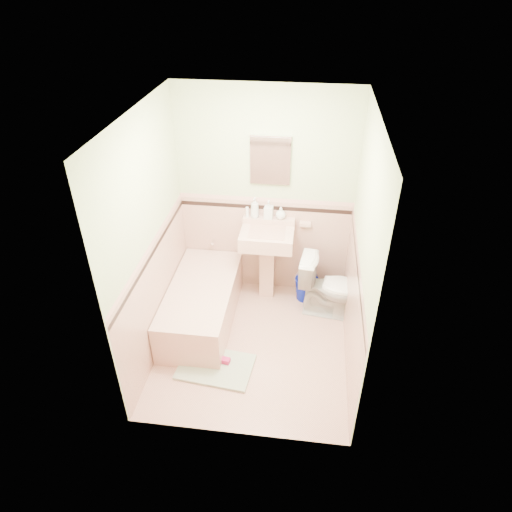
# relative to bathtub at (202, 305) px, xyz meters

# --- Properties ---
(floor) EXTENTS (2.20, 2.20, 0.00)m
(floor) POSITION_rel_bathtub_xyz_m (0.63, -0.33, -0.23)
(floor) COLOR #D8A18D
(floor) RESTS_ON ground
(ceiling) EXTENTS (2.20, 2.20, 0.00)m
(ceiling) POSITION_rel_bathtub_xyz_m (0.63, -0.33, 2.27)
(ceiling) COLOR white
(ceiling) RESTS_ON ground
(wall_back) EXTENTS (2.50, 0.00, 2.50)m
(wall_back) POSITION_rel_bathtub_xyz_m (0.63, 0.77, 1.02)
(wall_back) COLOR #F2E8C5
(wall_back) RESTS_ON ground
(wall_front) EXTENTS (2.50, 0.00, 2.50)m
(wall_front) POSITION_rel_bathtub_xyz_m (0.63, -1.43, 1.02)
(wall_front) COLOR #F2E8C5
(wall_front) RESTS_ON ground
(wall_left) EXTENTS (0.00, 2.50, 2.50)m
(wall_left) POSITION_rel_bathtub_xyz_m (-0.37, -0.33, 1.02)
(wall_left) COLOR #F2E8C5
(wall_left) RESTS_ON ground
(wall_right) EXTENTS (0.00, 2.50, 2.50)m
(wall_right) POSITION_rel_bathtub_xyz_m (1.63, -0.33, 1.02)
(wall_right) COLOR #F2E8C5
(wall_right) RESTS_ON ground
(wainscot_back) EXTENTS (2.00, 0.00, 2.00)m
(wainscot_back) POSITION_rel_bathtub_xyz_m (0.63, 0.76, 0.38)
(wainscot_back) COLOR #DAA692
(wainscot_back) RESTS_ON ground
(wainscot_front) EXTENTS (2.00, 0.00, 2.00)m
(wainscot_front) POSITION_rel_bathtub_xyz_m (0.63, -1.42, 0.38)
(wainscot_front) COLOR #DAA692
(wainscot_front) RESTS_ON ground
(wainscot_left) EXTENTS (0.00, 2.20, 2.20)m
(wainscot_left) POSITION_rel_bathtub_xyz_m (-0.36, -0.33, 0.38)
(wainscot_left) COLOR #DAA692
(wainscot_left) RESTS_ON ground
(wainscot_right) EXTENTS (0.00, 2.20, 2.20)m
(wainscot_right) POSITION_rel_bathtub_xyz_m (1.62, -0.33, 0.38)
(wainscot_right) COLOR #DAA692
(wainscot_right) RESTS_ON ground
(accent_back) EXTENTS (2.00, 0.00, 2.00)m
(accent_back) POSITION_rel_bathtub_xyz_m (0.63, 0.75, 0.90)
(accent_back) COLOR black
(accent_back) RESTS_ON ground
(accent_front) EXTENTS (2.00, 0.00, 2.00)m
(accent_front) POSITION_rel_bathtub_xyz_m (0.63, -1.41, 0.90)
(accent_front) COLOR black
(accent_front) RESTS_ON ground
(accent_left) EXTENTS (0.00, 2.20, 2.20)m
(accent_left) POSITION_rel_bathtub_xyz_m (-0.35, -0.33, 0.89)
(accent_left) COLOR black
(accent_left) RESTS_ON ground
(accent_right) EXTENTS (0.00, 2.20, 2.20)m
(accent_right) POSITION_rel_bathtub_xyz_m (1.61, -0.33, 0.89)
(accent_right) COLOR black
(accent_right) RESTS_ON ground
(cap_back) EXTENTS (2.00, 0.00, 2.00)m
(cap_back) POSITION_rel_bathtub_xyz_m (0.63, 0.75, 0.99)
(cap_back) COLOR #D89F91
(cap_back) RESTS_ON ground
(cap_front) EXTENTS (2.00, 0.00, 2.00)m
(cap_front) POSITION_rel_bathtub_xyz_m (0.63, -1.41, 0.99)
(cap_front) COLOR #D89F91
(cap_front) RESTS_ON ground
(cap_left) EXTENTS (0.00, 2.20, 2.20)m
(cap_left) POSITION_rel_bathtub_xyz_m (-0.35, -0.33, 1.00)
(cap_left) COLOR #D89F91
(cap_left) RESTS_ON ground
(cap_right) EXTENTS (0.00, 2.20, 2.20)m
(cap_right) POSITION_rel_bathtub_xyz_m (1.61, -0.33, 1.00)
(cap_right) COLOR #D89F91
(cap_right) RESTS_ON ground
(bathtub) EXTENTS (0.70, 1.50, 0.45)m
(bathtub) POSITION_rel_bathtub_xyz_m (0.00, 0.00, 0.00)
(bathtub) COLOR #D3A290
(bathtub) RESTS_ON floor
(tub_faucet) EXTENTS (0.04, 0.12, 0.04)m
(tub_faucet) POSITION_rel_bathtub_xyz_m (0.00, 0.72, 0.41)
(tub_faucet) COLOR silver
(tub_faucet) RESTS_ON wall_back
(sink) EXTENTS (0.60, 0.49, 0.94)m
(sink) POSITION_rel_bathtub_xyz_m (0.68, 0.53, 0.25)
(sink) COLOR #D3A290
(sink) RESTS_ON floor
(sink_faucet) EXTENTS (0.02, 0.02, 0.10)m
(sink_faucet) POSITION_rel_bathtub_xyz_m (0.68, 0.67, 0.72)
(sink_faucet) COLOR silver
(sink_faucet) RESTS_ON sink
(medicine_cabinet) EXTENTS (0.44, 0.04, 0.55)m
(medicine_cabinet) POSITION_rel_bathtub_xyz_m (0.68, 0.74, 1.47)
(medicine_cabinet) COLOR white
(medicine_cabinet) RESTS_ON wall_back
(soap_dish) EXTENTS (0.13, 0.08, 0.04)m
(soap_dish) POSITION_rel_bathtub_xyz_m (1.10, 0.73, 0.72)
(soap_dish) COLOR #D3A290
(soap_dish) RESTS_ON wall_back
(soap_bottle_left) EXTENTS (0.11, 0.11, 0.25)m
(soap_bottle_left) POSITION_rel_bathtub_xyz_m (0.51, 0.71, 0.91)
(soap_bottle_left) COLOR #B2B2B2
(soap_bottle_left) RESTS_ON sink
(soap_bottle_mid) EXTENTS (0.10, 0.11, 0.22)m
(soap_bottle_mid) POSITION_rel_bathtub_xyz_m (0.67, 0.71, 0.89)
(soap_bottle_mid) COLOR #B2B2B2
(soap_bottle_mid) RESTS_ON sink
(soap_bottle_right) EXTENTS (0.13, 0.13, 0.15)m
(soap_bottle_right) POSITION_rel_bathtub_xyz_m (0.81, 0.71, 0.86)
(soap_bottle_right) COLOR #B2B2B2
(soap_bottle_right) RESTS_ON sink
(tube) EXTENTS (0.04, 0.04, 0.12)m
(tube) POSITION_rel_bathtub_xyz_m (0.43, 0.71, 0.84)
(tube) COLOR white
(tube) RESTS_ON sink
(toilet) EXTENTS (0.77, 0.50, 0.74)m
(toilet) POSITION_rel_bathtub_xyz_m (1.45, 0.33, 0.15)
(toilet) COLOR white
(toilet) RESTS_ON floor
(bucket) EXTENTS (0.32, 0.32, 0.28)m
(bucket) POSITION_rel_bathtub_xyz_m (1.17, 0.56, -0.08)
(bucket) COLOR #041295
(bucket) RESTS_ON floor
(bath_mat) EXTENTS (0.80, 0.57, 0.03)m
(bath_mat) POSITION_rel_bathtub_xyz_m (0.29, -0.71, -0.21)
(bath_mat) COLOR #9CAB8E
(bath_mat) RESTS_ON floor
(shoe) EXTENTS (0.14, 0.09, 0.05)m
(shoe) POSITION_rel_bathtub_xyz_m (0.36, -0.64, -0.17)
(shoe) COLOR #BF1E59
(shoe) RESTS_ON bath_mat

